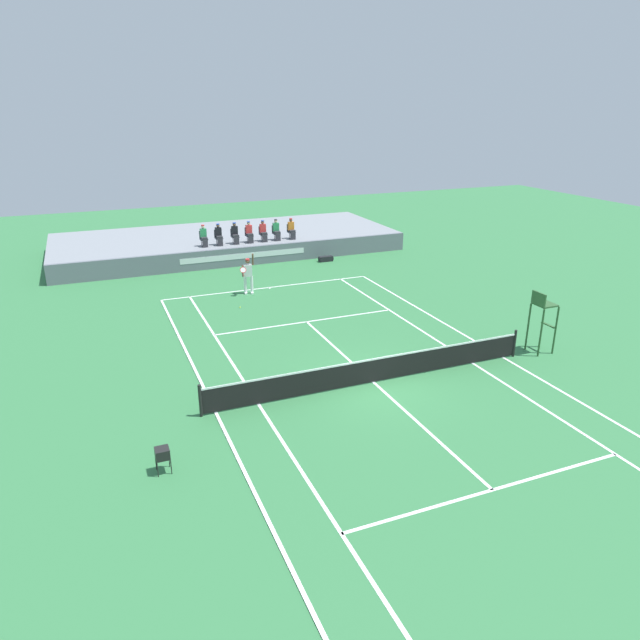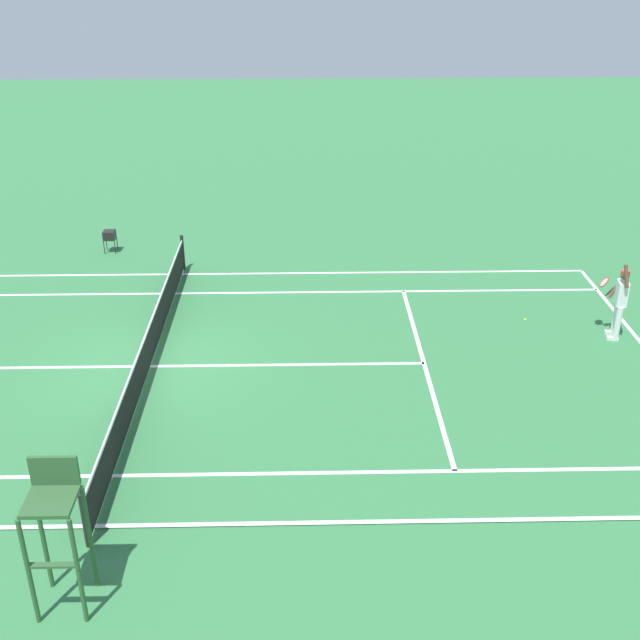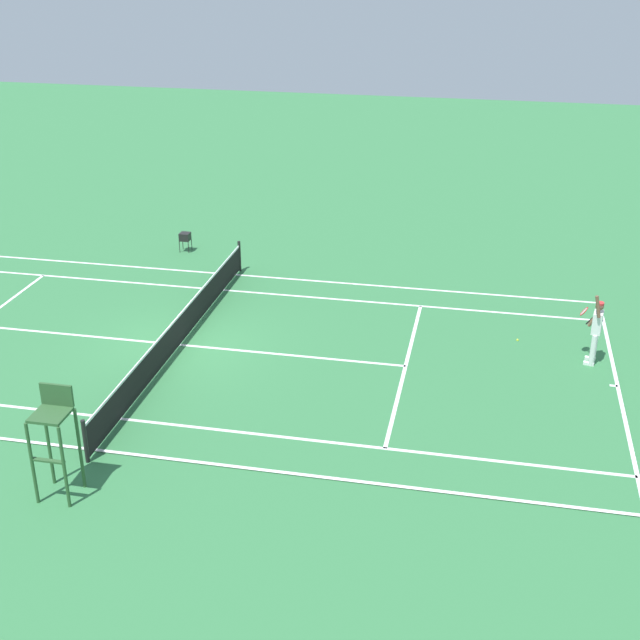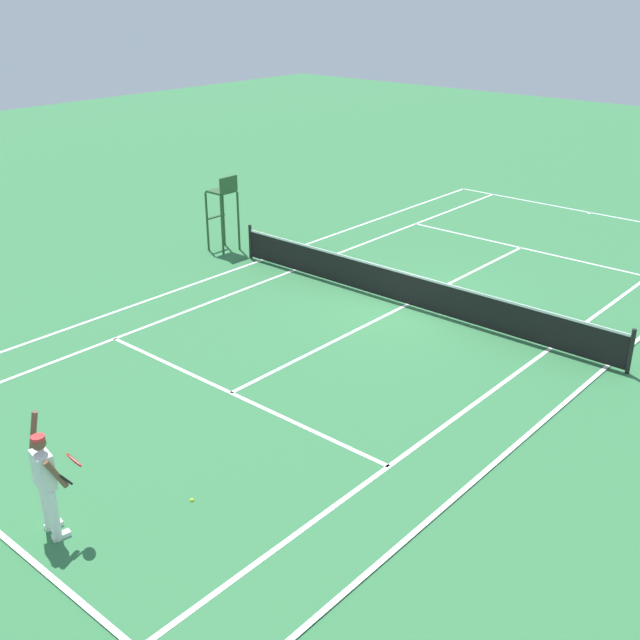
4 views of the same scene
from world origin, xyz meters
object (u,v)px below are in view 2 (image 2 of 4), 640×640
tennis_player (620,301)px  umpire_chair (55,519)px  tennis_ball (525,320)px  ball_hopper (109,235)px

tennis_player → umpire_chair: umpire_chair is taller
tennis_ball → umpire_chair: umpire_chair is taller
tennis_player → umpire_chair: bearing=-53.6°
tennis_player → tennis_ball: 2.39m
umpire_chair → tennis_player: bearing=126.4°
umpire_chair → ball_hopper: (-14.52, -2.49, -0.98)m
tennis_ball → tennis_player: bearing=63.4°
tennis_player → umpire_chair: 14.07m
tennis_ball → umpire_chair: (9.32, -9.36, 1.52)m
tennis_player → tennis_ball: tennis_player is taller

